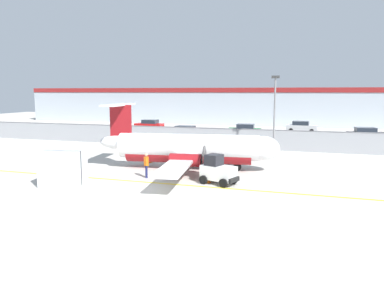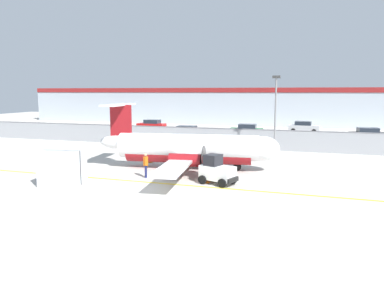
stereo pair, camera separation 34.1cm
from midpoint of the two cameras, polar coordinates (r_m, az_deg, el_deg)
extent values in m
plane|color=#BCB7AD|center=(22.20, -5.26, -7.33)|extent=(140.00, 140.00, 0.00)
cube|color=yellow|center=(24.00, -3.43, -6.13)|extent=(84.00, 0.20, 0.01)
cube|color=gray|center=(38.95, 4.91, 0.81)|extent=(98.00, 0.04, 2.00)
cylinder|color=slate|center=(38.83, 4.93, 2.35)|extent=(98.00, 0.10, 0.10)
cube|color=#38383A|center=(50.28, 7.72, 1.31)|extent=(98.00, 17.00, 0.12)
cube|color=#A8B2BC|center=(68.30, 10.39, 5.69)|extent=(91.00, 8.00, 6.50)
cube|color=maroon|center=(64.29, 10.01, 8.10)|extent=(91.00, 0.20, 0.80)
cylinder|color=white|center=(28.20, -0.95, -0.37)|extent=(10.73, 3.26, 1.90)
ellipsoid|color=white|center=(27.72, 10.40, -0.65)|extent=(2.65, 2.11, 1.80)
ellipsoid|color=white|center=(29.71, -11.54, 0.28)|extent=(3.09, 1.42, 1.05)
cylinder|color=maroon|center=(28.28, -0.95, -1.42)|extent=(9.60, 2.71, 1.48)
cube|color=white|center=(28.27, -0.75, -1.52)|extent=(3.67, 16.07, 0.18)
cylinder|color=maroon|center=(30.77, 0.50, -0.74)|extent=(2.30, 1.18, 0.90)
cone|color=black|center=(30.61, 2.63, -0.79)|extent=(0.50, 0.49, 0.44)
cylinder|color=#262626|center=(30.59, 2.91, -0.80)|extent=(0.31, 2.09, 2.10)
cylinder|color=maroon|center=(25.72, -1.37, -2.48)|extent=(2.30, 1.18, 0.90)
cone|color=black|center=(25.53, 1.16, -2.56)|extent=(0.50, 0.49, 0.44)
cylinder|color=#262626|center=(25.51, 1.50, -2.57)|extent=(0.31, 2.09, 2.10)
cube|color=maroon|center=(29.46, -11.12, 2.87)|extent=(1.71, 0.40, 3.10)
cube|color=white|center=(29.42, -11.45, 5.88)|extent=(1.72, 4.90, 0.14)
cylinder|color=#59595B|center=(27.92, 6.60, -2.51)|extent=(0.16, 0.16, 0.97)
cylinder|color=black|center=(28.01, 6.58, -3.49)|extent=(0.62, 0.30, 0.60)
cylinder|color=#59595B|center=(30.55, -0.73, -1.47)|extent=(0.16, 0.16, 0.90)
cylinder|color=black|center=(30.62, -0.72, -2.30)|extent=(0.78, 0.32, 0.76)
cylinder|color=#59595B|center=(26.28, -2.49, -3.04)|extent=(0.16, 0.16, 0.90)
cylinder|color=black|center=(26.37, -2.48, -3.99)|extent=(0.78, 0.32, 0.76)
cube|color=silver|center=(23.92, 3.65, -4.39)|extent=(2.44, 1.78, 0.90)
cube|color=black|center=(23.95, 2.96, -2.42)|extent=(1.18, 1.24, 0.70)
cube|color=black|center=(23.39, 6.00, -5.46)|extent=(0.52, 1.09, 0.30)
cylinder|color=black|center=(24.12, 5.92, -5.41)|extent=(0.59, 0.36, 0.56)
cylinder|color=black|center=(23.13, 4.38, -5.97)|extent=(0.59, 0.36, 0.56)
cylinder|color=black|center=(24.91, 2.95, -4.95)|extent=(0.59, 0.36, 0.56)
cylinder|color=black|center=(23.95, 1.34, -5.47)|extent=(0.59, 0.36, 0.56)
cylinder|color=#191E4C|center=(25.77, -7.34, -4.23)|extent=(0.21, 0.21, 0.85)
cylinder|color=#191E4C|center=(25.96, -7.33, -4.14)|extent=(0.21, 0.21, 0.85)
cylinder|color=orange|center=(25.72, -7.36, -2.61)|extent=(0.45, 0.45, 0.60)
cylinder|color=orange|center=(25.50, -7.37, -2.63)|extent=(0.13, 0.13, 0.55)
cylinder|color=orange|center=(25.93, -7.36, -2.45)|extent=(0.13, 0.13, 0.55)
sphere|color=tan|center=(25.64, -7.38, -1.64)|extent=(0.22, 0.22, 0.22)
cube|color=silver|center=(24.96, -19.43, -3.45)|extent=(2.68, 2.34, 2.20)
cube|color=#333338|center=(24.96, -19.43, -3.45)|extent=(2.42, 0.45, 2.20)
cube|color=orange|center=(24.33, 2.02, -5.88)|extent=(0.36, 0.36, 0.04)
cone|color=orange|center=(24.26, 2.02, -5.15)|extent=(0.28, 0.28, 0.60)
cylinder|color=white|center=(24.24, 2.02, -4.96)|extent=(0.17, 0.17, 0.08)
cube|color=orange|center=(31.34, -6.75, -2.79)|extent=(0.36, 0.36, 0.04)
cone|color=orange|center=(31.28, -6.76, -2.21)|extent=(0.28, 0.28, 0.60)
cylinder|color=white|center=(31.27, -6.77, -2.07)|extent=(0.17, 0.17, 0.08)
cube|color=red|center=(56.31, -6.70, 2.74)|extent=(4.24, 1.80, 0.80)
cube|color=#262D38|center=(56.19, -6.58, 3.42)|extent=(2.24, 1.61, 0.56)
cylinder|color=black|center=(56.15, -8.39, 2.36)|extent=(0.60, 0.21, 0.60)
cylinder|color=black|center=(57.75, -7.57, 2.53)|extent=(0.60, 0.21, 0.60)
cylinder|color=black|center=(54.94, -5.78, 2.29)|extent=(0.60, 0.21, 0.60)
cylinder|color=black|center=(56.57, -5.03, 2.46)|extent=(0.60, 0.21, 0.60)
cube|color=red|center=(45.99, -1.08, 1.62)|extent=(4.28, 1.91, 0.80)
cube|color=#262D38|center=(45.98, -1.26, 2.47)|extent=(2.27, 1.67, 0.56)
cylinder|color=black|center=(46.39, 0.94, 1.27)|extent=(0.61, 0.23, 0.60)
cylinder|color=black|center=(44.70, 0.18, 1.02)|extent=(0.61, 0.23, 0.60)
cylinder|color=black|center=(47.38, -2.26, 1.41)|extent=(0.61, 0.23, 0.60)
cylinder|color=black|center=(45.73, -3.12, 1.16)|extent=(0.61, 0.23, 0.60)
cube|color=#19662D|center=(48.94, 7.78, 1.93)|extent=(4.25, 1.83, 0.80)
cube|color=#262D38|center=(48.85, 7.97, 2.72)|extent=(2.25, 1.63, 0.56)
cylinder|color=black|center=(48.30, 5.98, 1.50)|extent=(0.61, 0.22, 0.60)
cylinder|color=black|center=(50.06, 6.32, 1.72)|extent=(0.61, 0.22, 0.60)
cylinder|color=black|center=(47.92, 9.28, 1.39)|extent=(0.61, 0.22, 0.60)
cylinder|color=black|center=(49.70, 9.51, 1.61)|extent=(0.61, 0.22, 0.60)
cube|color=silver|center=(55.33, 16.21, 2.38)|extent=(4.30, 1.98, 0.80)
cube|color=#262D38|center=(55.28, 16.08, 3.09)|extent=(2.30, 1.70, 0.56)
cylinder|color=black|center=(56.15, 17.70, 2.07)|extent=(0.61, 0.24, 0.60)
cylinder|color=black|center=(54.37, 17.58, 1.89)|extent=(0.61, 0.24, 0.60)
cylinder|color=black|center=(56.39, 14.86, 2.20)|extent=(0.61, 0.24, 0.60)
cylinder|color=black|center=(54.61, 14.65, 2.03)|extent=(0.61, 0.24, 0.60)
cube|color=black|center=(48.24, 24.86, 1.17)|extent=(4.39, 2.26, 0.80)
cube|color=#262D38|center=(48.13, 24.74, 1.98)|extent=(2.39, 1.84, 0.56)
cylinder|color=black|center=(49.52, 26.13, 0.88)|extent=(0.62, 0.28, 0.60)
cylinder|color=black|center=(47.81, 26.74, 0.62)|extent=(0.62, 0.28, 0.60)
cylinder|color=black|center=(48.79, 22.98, 0.97)|extent=(0.62, 0.28, 0.60)
cylinder|color=black|center=(47.05, 23.48, 0.70)|extent=(0.62, 0.28, 0.60)
cylinder|color=slate|center=(34.87, 12.16, 3.95)|extent=(0.16, 0.16, 7.00)
cube|color=#333333|center=(34.81, 12.34, 9.95)|extent=(0.70, 0.30, 0.24)
camera|label=1|loc=(0.17, -90.34, -0.05)|focal=35.00mm
camera|label=2|loc=(0.17, 89.66, 0.05)|focal=35.00mm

